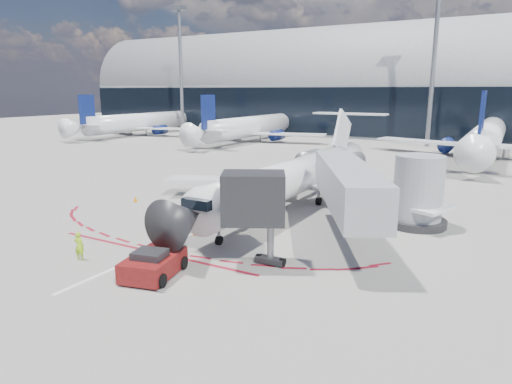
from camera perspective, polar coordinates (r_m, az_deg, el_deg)
The scene contains 16 objects.
ground at distance 35.72m, azimuth -0.41°, elevation -1.95°, with size 260.00×260.00×0.00m, color gray.
apron_centerline at distance 37.41m, azimuth 1.12°, elevation -1.27°, with size 0.25×40.00×0.01m, color silver.
apron_stop_bar at distance 26.82m, azimuth -12.88°, elevation -7.28°, with size 14.00×0.25×0.01m, color maroon.
terminal_building at distance 96.47m, azimuth 19.67°, elevation 11.64°, with size 150.00×24.15×24.00m.
jet_bridge at distance 28.58m, azimuth 13.71°, elevation 0.18°, with size 10.03×15.20×4.90m.
light_mast_west at distance 99.83m, azimuth -9.36°, elevation 14.49°, with size 0.70×0.70×25.00m, color gray.
light_mast_centre at distance 78.98m, azimuth 21.29°, elevation 14.35°, with size 0.70×0.70×25.00m, color gray.
regional_jet at distance 35.67m, azimuth 4.85°, elevation 1.98°, with size 23.54×29.02×7.27m.
pushback_tug at distance 23.29m, azimuth -12.70°, elevation -8.76°, with size 2.95×5.53×1.41m.
ramp_worker at distance 26.54m, azimuth -21.23°, elevation -6.28°, with size 0.57×0.37×1.56m, color #9CDB17.
uld_container at distance 34.53m, azimuth -6.51°, elevation -0.99°, with size 2.39×2.21×1.83m.
safety_cone_left at distance 38.74m, azimuth -14.84°, elevation -0.84°, with size 0.36×0.36×0.50m, color orange.
safety_cone_right at distance 29.26m, azimuth -7.61°, elevation -4.89°, with size 0.35×0.35×0.48m, color orange.
bg_airliner_0 at distance 96.95m, azimuth -14.22°, elevation 9.97°, with size 31.62×33.48×10.23m, color silver, non-canonical shape.
bg_airliner_1 at distance 82.57m, azimuth -0.39°, elevation 9.99°, with size 32.03×33.91×10.36m, color silver, non-canonical shape.
bg_airliner_2 at distance 69.75m, azimuth 27.15°, elevation 8.47°, with size 34.55×36.58×11.18m, color silver, non-canonical shape.
Camera 1 is at (17.28, -29.94, 9.00)m, focal length 32.00 mm.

